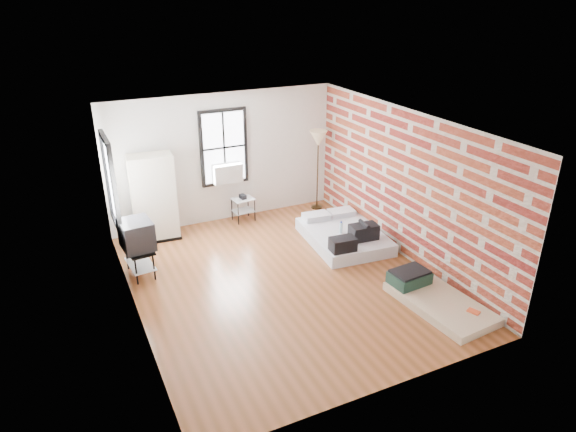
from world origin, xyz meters
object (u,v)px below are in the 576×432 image
side_table (243,203)px  floor_lamp (318,142)px  wardrobe (154,198)px  mattress_bare (433,297)px  mattress_main (344,235)px  tv_stand (137,237)px

side_table → floor_lamp: bearing=-2.2°
wardrobe → side_table: (1.92, 0.07, -0.48)m
mattress_bare → wardrobe: (-3.54, 4.34, 0.77)m
floor_lamp → mattress_main: bearing=-101.2°
floor_lamp → side_table: bearing=177.8°
floor_lamp → tv_stand: (-4.32, -1.35, -0.84)m
tv_stand → mattress_main: bearing=-12.2°
mattress_main → wardrobe: bearing=156.5°
wardrobe → tv_stand: (-0.59, -1.35, -0.13)m
mattress_bare → mattress_main: bearing=89.4°
floor_lamp → tv_stand: floor_lamp is taller
mattress_bare → floor_lamp: floor_lamp is taller
side_table → floor_lamp: (1.81, -0.07, 1.19)m
side_table → tv_stand: 2.91m
wardrobe → floor_lamp: 3.80m
mattress_bare → side_table: side_table is taller
mattress_bare → wardrobe: wardrobe is taller
mattress_bare → side_table: size_ratio=2.99×
wardrobe → tv_stand: bearing=-109.2°
side_table → floor_lamp: size_ratio=0.33×
floor_lamp → tv_stand: bearing=-162.7°
side_table → floor_lamp: 2.17m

